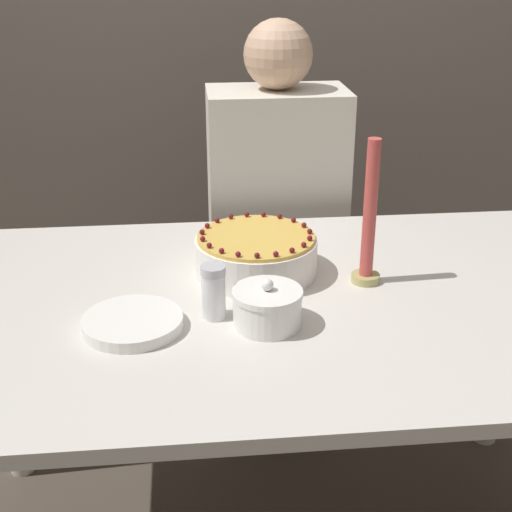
% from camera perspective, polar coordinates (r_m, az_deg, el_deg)
% --- Properties ---
extents(dining_table, '(1.54, 0.93, 0.75)m').
position_cam_1_polar(dining_table, '(1.57, 1.97, -6.82)').
color(dining_table, beige).
rests_on(dining_table, ground_plane).
extents(cake, '(0.28, 0.28, 0.10)m').
position_cam_1_polar(cake, '(1.61, 0.00, 0.13)').
color(cake, white).
rests_on(cake, dining_table).
extents(sugar_bowl, '(0.14, 0.14, 0.10)m').
position_cam_1_polar(sugar_bowl, '(1.40, 0.91, -4.14)').
color(sugar_bowl, white).
rests_on(sugar_bowl, dining_table).
extents(sugar_shaker, '(0.05, 0.05, 0.11)m').
position_cam_1_polar(sugar_shaker, '(1.42, -3.41, -2.85)').
color(sugar_shaker, white).
rests_on(sugar_shaker, dining_table).
extents(plate_stack, '(0.20, 0.20, 0.02)m').
position_cam_1_polar(plate_stack, '(1.42, -9.86, -5.28)').
color(plate_stack, white).
rests_on(plate_stack, dining_table).
extents(candle, '(0.06, 0.06, 0.33)m').
position_cam_1_polar(candle, '(1.55, 9.03, 2.48)').
color(candle, tan).
rests_on(candle, dining_table).
extents(person_man_blue_shirt, '(0.40, 0.34, 1.25)m').
position_cam_1_polar(person_man_blue_shirt, '(2.21, 1.58, -0.03)').
color(person_man_blue_shirt, '#2D2D38').
rests_on(person_man_blue_shirt, ground_plane).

